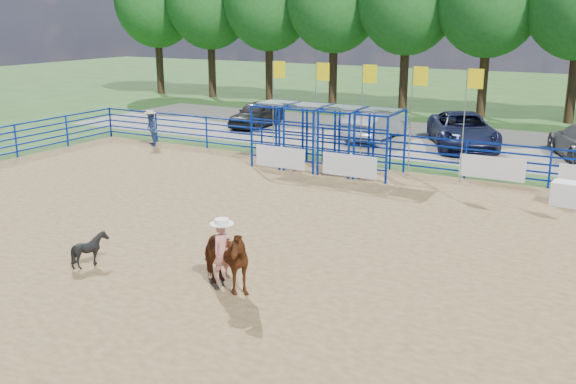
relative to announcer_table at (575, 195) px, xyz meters
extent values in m
plane|color=#335A24|center=(-7.06, -8.02, -0.41)|extent=(120.00, 120.00, 0.00)
cube|color=olive|center=(-7.06, -8.02, -0.40)|extent=(30.00, 20.00, 0.02)
cube|color=gray|center=(-7.06, 8.98, -0.40)|extent=(40.00, 10.00, 0.01)
cube|color=white|center=(0.00, 0.00, 0.00)|extent=(1.50, 0.78, 0.77)
imported|color=#5F2C13|center=(-6.28, -10.95, 0.39)|extent=(2.01, 1.38, 1.55)
imported|color=#B31D19|center=(-6.28, -10.95, 1.21)|extent=(0.46, 0.56, 1.32)
cylinder|color=white|center=(-6.28, -10.95, 1.90)|extent=(0.54, 0.54, 0.12)
imported|color=black|center=(-9.98, -11.34, 0.04)|extent=(1.00, 0.96, 0.86)
imported|color=navy|center=(-18.66, 1.12, 0.41)|extent=(0.98, 0.98, 1.60)
cylinder|color=tan|center=(-18.66, 1.12, 1.21)|extent=(0.56, 0.56, 0.11)
imported|color=black|center=(-17.13, 8.20, 0.32)|extent=(1.84, 4.25, 1.43)
imported|color=gray|center=(-10.01, 7.87, 0.42)|extent=(1.87, 5.02, 1.64)
imported|color=#161937|center=(-5.67, 7.96, 0.41)|extent=(4.82, 6.40, 1.62)
cube|color=white|center=(-10.86, -0.25, 0.14)|extent=(2.20, 0.04, 0.85)
cube|color=white|center=(-7.86, -0.25, 0.14)|extent=(2.20, 0.04, 0.85)
cube|color=white|center=(-3.06, 1.94, 0.14)|extent=(2.40, 0.04, 0.85)
cylinder|color=#3F2B19|center=(-32.06, 17.98, 1.99)|extent=(0.56, 0.56, 4.80)
cylinder|color=#3F2B19|center=(-27.06, 17.98, 1.99)|extent=(0.56, 0.56, 4.80)
cylinder|color=#3F2B19|center=(-22.06, 17.98, 1.99)|extent=(0.56, 0.56, 4.80)
cylinder|color=#3F2B19|center=(-17.06, 17.98, 1.99)|extent=(0.56, 0.56, 4.80)
cylinder|color=#3F2B19|center=(-12.06, 17.98, 1.99)|extent=(0.56, 0.56, 4.80)
cylinder|color=#3F2B19|center=(-7.06, 17.98, 1.99)|extent=(0.56, 0.56, 4.80)
cylinder|color=#3F2B19|center=(-2.06, 17.98, 1.99)|extent=(0.56, 0.56, 4.80)
camera|label=1|loc=(1.47, -22.00, 5.63)|focal=40.00mm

